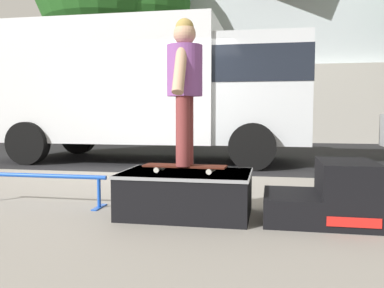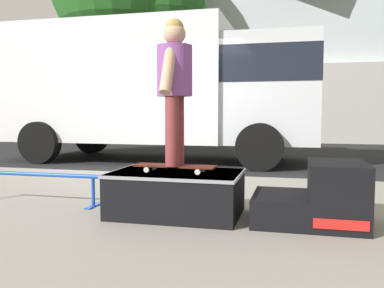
% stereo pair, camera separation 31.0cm
% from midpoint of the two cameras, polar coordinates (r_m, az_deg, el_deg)
% --- Properties ---
extents(ground_plane, '(140.00, 140.00, 0.00)m').
position_cam_midpoint_polar(ground_plane, '(7.23, -3.28, -4.37)').
color(ground_plane, black).
extents(sidewalk_slab, '(50.00, 5.00, 0.12)m').
position_cam_midpoint_polar(sidewalk_slab, '(4.49, -14.88, -9.16)').
color(sidewalk_slab, gray).
rests_on(sidewalk_slab, ground).
extents(skate_box, '(1.22, 0.81, 0.42)m').
position_cam_midpoint_polar(skate_box, '(3.97, 0.12, -6.64)').
color(skate_box, black).
rests_on(skate_box, sidewalk_slab).
extents(kicker_ramp, '(0.96, 0.74, 0.55)m').
position_cam_midpoint_polar(kicker_ramp, '(3.87, 19.32, -7.07)').
color(kicker_ramp, black).
rests_on(kicker_ramp, sidewalk_slab).
extents(grind_rail, '(1.51, 0.28, 0.34)m').
position_cam_midpoint_polar(grind_rail, '(4.72, -18.99, -4.70)').
color(grind_rail, blue).
rests_on(grind_rail, sidewalk_slab).
extents(skateboard, '(0.79, 0.24, 0.07)m').
position_cam_midpoint_polar(skateboard, '(3.90, -0.09, -3.10)').
color(skateboard, '#4C1E14').
rests_on(skateboard, skate_box).
extents(skater_kid, '(0.33, 0.70, 1.35)m').
position_cam_midpoint_polar(skater_kid, '(3.87, -0.09, 8.85)').
color(skater_kid, brown).
rests_on(skater_kid, skateboard).
extents(box_truck, '(6.91, 2.63, 3.05)m').
position_cam_midpoint_polar(box_truck, '(9.47, -3.33, 8.03)').
color(box_truck, silver).
rests_on(box_truck, ground).
extents(house_behind, '(9.54, 8.23, 8.40)m').
position_cam_midpoint_polar(house_behind, '(19.65, 15.16, 13.46)').
color(house_behind, silver).
rests_on(house_behind, ground).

